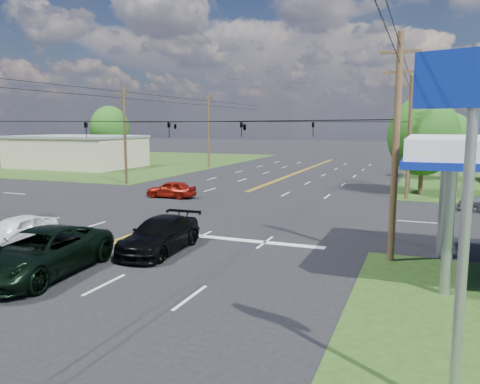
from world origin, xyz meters
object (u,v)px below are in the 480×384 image
at_px(pole_nw, 125,134).
at_px(pole_left_far, 208,129).
at_px(retail_nw, 77,152).
at_px(pole_right_far, 414,130).
at_px(tree_right_a, 423,136).
at_px(pole_se, 396,146).
at_px(pickup_white, 16,231).
at_px(suv_black, 160,235).
at_px(polesign_se, 472,135).
at_px(pickup_dkgreen, 40,253).
at_px(pole_ne, 409,136).
at_px(tree_far_l, 110,128).
at_px(tree_right_b, 449,140).

relative_size(pole_nw, pole_left_far, 0.95).
height_order(retail_nw, pole_right_far, pole_right_far).
distance_m(retail_nw, tree_right_a, 45.21).
relative_size(pole_se, pickup_white, 2.19).
relative_size(suv_black, polesign_se, 0.74).
bearing_deg(pickup_dkgreen, pole_right_far, 68.74).
distance_m(retail_nw, suv_black, 46.87).
height_order(pole_nw, pickup_white, pole_nw).
bearing_deg(pickup_white, pole_ne, 51.02).
bearing_deg(tree_far_l, suv_black, -51.03).
height_order(pole_right_far, suv_black, pole_right_far).
bearing_deg(tree_far_l, pole_left_far, -11.89).
distance_m(pole_ne, pickup_dkgreen, 28.19).
xyz_separation_m(pole_se, pole_ne, (0.00, 18.00, 0.00)).
xyz_separation_m(pole_ne, tree_right_b, (3.50, 15.00, -0.70)).
relative_size(tree_right_a, tree_far_l, 0.94).
height_order(pole_ne, pickup_dkgreen, pole_ne).
xyz_separation_m(pole_ne, pickup_white, (-16.89, -21.99, -4.18)).
bearing_deg(retail_nw, tree_far_l, 101.31).
relative_size(pole_ne, tree_right_a, 1.16).
bearing_deg(tree_far_l, pickup_dkgreen, -55.87).
relative_size(tree_right_a, pickup_dkgreen, 1.26).
distance_m(retail_nw, pole_left_far, 18.30).
relative_size(pole_left_far, tree_right_a, 1.22).
xyz_separation_m(pole_right_far, pickup_white, (-16.89, -40.99, -4.43)).
bearing_deg(pole_se, pole_left_far, 125.10).
xyz_separation_m(retail_nw, pole_ne, (43.00, -13.00, 2.92)).
bearing_deg(retail_nw, tree_right_a, -12.80).
bearing_deg(pickup_white, tree_right_b, 59.68).
xyz_separation_m(pole_ne, pole_right_far, (0.00, 19.00, 0.25)).
height_order(tree_far_l, pickup_dkgreen, tree_far_l).
bearing_deg(pickup_dkgreen, polesign_se, -20.57).
bearing_deg(tree_far_l, pickup_white, -58.01).
height_order(retail_nw, pole_left_far, pole_left_far).
xyz_separation_m(pole_right_far, tree_right_b, (3.50, -4.00, -0.95)).
relative_size(pole_right_far, tree_right_a, 1.22).
bearing_deg(tree_right_a, pole_se, -92.73).
bearing_deg(retail_nw, tree_right_b, 2.46).
height_order(pole_right_far, tree_right_b, pole_right_far).
bearing_deg(tree_right_a, pole_nw, -173.66).
distance_m(pole_left_far, suv_black, 42.63).
relative_size(pole_ne, pole_left_far, 0.95).
bearing_deg(suv_black, pickup_white, -168.07).
height_order(retail_nw, polesign_se, polesign_se).
bearing_deg(pole_right_far, tree_far_l, 174.92).
bearing_deg(pole_ne, pole_left_far, 143.84).
distance_m(pole_nw, suv_black, 26.15).
height_order(retail_nw, tree_right_a, tree_right_a).
xyz_separation_m(pole_right_far, tree_right_a, (1.00, -16.00, -0.30)).
height_order(retail_nw, pole_ne, pole_ne).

